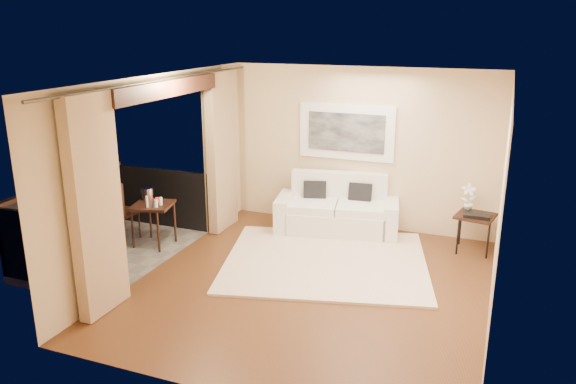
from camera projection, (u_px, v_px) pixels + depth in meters
The scene contains 18 objects.
floor at pixel (311, 285), 7.51m from camera, with size 5.00×5.00×0.00m, color brown.
room_shell at pixel (163, 88), 7.52m from camera, with size 5.00×6.40×5.00m.
balcony at pixel (108, 239), 8.61m from camera, with size 1.81×2.60×1.17m.
curtains at pixel (170, 174), 7.86m from camera, with size 0.16×4.80×2.64m.
artwork at pixel (346, 132), 9.32m from camera, with size 1.62×0.07×0.92m.
rug at pixel (326, 261), 8.20m from camera, with size 2.90×2.52×0.04m, color beige.
sofa at pixel (337, 212), 9.36m from camera, with size 2.12×1.21×0.96m.
side_table at pixel (475, 218), 8.47m from camera, with size 0.63×0.63×0.59m.
tray at pixel (477, 215), 8.36m from camera, with size 0.38×0.28×0.05m, color black.
orchid at pixel (469, 198), 8.53m from camera, with size 0.23×0.16×0.44m, color white.
bistro_table at pixel (153, 209), 8.70m from camera, with size 0.70×0.70×0.68m.
balcony_chair_far at pixel (117, 207), 8.80m from camera, with size 0.47×0.47×1.02m.
balcony_chair_near at pixel (81, 215), 8.36m from camera, with size 0.51×0.52×1.04m.
ice_bucket at pixel (148, 194), 8.83m from camera, with size 0.18×0.18×0.20m, color white.
candle at pixel (157, 200), 8.75m from camera, with size 0.06×0.06×0.07m, color red.
vase at pixel (147, 202), 8.48m from camera, with size 0.04×0.04×0.18m, color silver.
glass_a at pixel (156, 203), 8.50m from camera, with size 0.06×0.06×0.12m, color white.
glass_b at pixel (161, 201), 8.61m from camera, with size 0.06×0.06×0.12m, color silver.
Camera 1 is at (2.20, -6.47, 3.35)m, focal length 35.00 mm.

